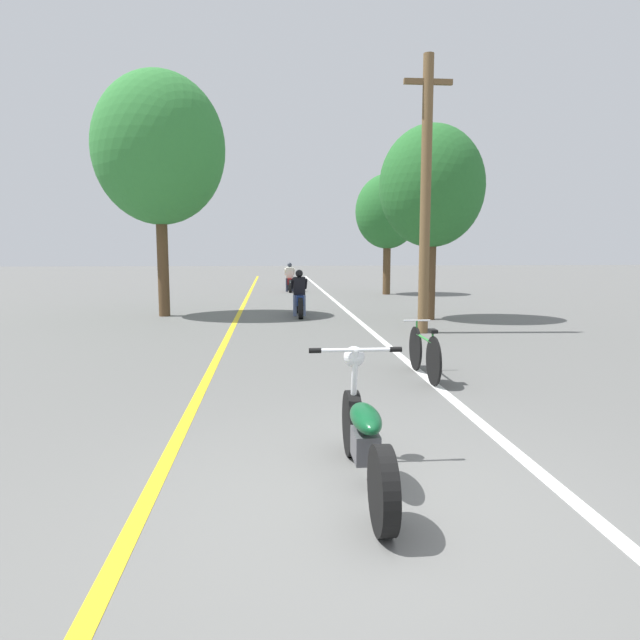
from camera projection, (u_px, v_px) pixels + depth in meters
name	position (u px, v px, depth m)	size (l,w,h in m)	color
ground_plane	(365.00, 505.00, 4.41)	(120.00, 120.00, 0.00)	#60605E
lane_stripe_center	(238.00, 317.00, 16.45)	(0.14, 48.00, 0.01)	yellow
lane_stripe_edge	(352.00, 316.00, 16.72)	(0.14, 48.00, 0.01)	white
utility_pole	(426.00, 193.00, 12.96)	(1.10, 0.24, 6.25)	brown
roadside_tree_right_near	(432.00, 187.00, 15.43)	(2.86, 2.58, 5.29)	#513A23
roadside_tree_right_far	(387.00, 212.00, 24.05)	(2.72, 2.45, 5.07)	#513A23
roadside_tree_left	(159.00, 149.00, 16.07)	(3.71, 3.34, 6.90)	#513A23
motorcycle_foreground	(364.00, 437.00, 4.73)	(0.85, 2.16, 1.08)	black
motorcycle_rider_lead	(299.00, 298.00, 16.64)	(0.50, 2.08, 1.35)	black
motorcycle_rider_far	(290.00, 281.00, 25.98)	(0.50, 1.93, 1.32)	black
bicycle_parked	(424.00, 353.00, 8.72)	(0.44, 1.77, 0.83)	black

